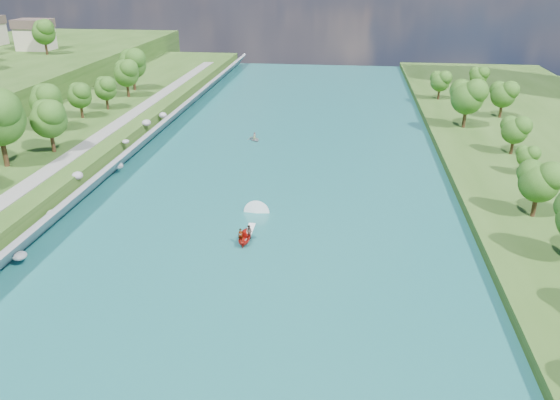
# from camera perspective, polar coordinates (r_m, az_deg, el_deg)

# --- Properties ---
(ground) EXTENTS (260.00, 260.00, 0.00)m
(ground) POSITION_cam_1_polar(r_m,az_deg,el_deg) (58.66, -4.81, -9.30)
(ground) COLOR #2D5119
(ground) RESTS_ON ground
(river_water) EXTENTS (55.00, 240.00, 0.10)m
(river_water) POSITION_cam_1_polar(r_m,az_deg,el_deg) (75.91, -1.77, -1.16)
(river_water) COLOR #1B6168
(river_water) RESTS_ON ground
(ridge_west) EXTENTS (60.00, 120.00, 9.00)m
(ridge_west) POSITION_cam_1_polar(r_m,az_deg,el_deg) (173.09, -26.23, 12.11)
(ridge_west) COLOR #2D5119
(ridge_west) RESTS_ON ground
(riprap_bank) EXTENTS (5.31, 236.00, 4.63)m
(riprap_bank) POSITION_cam_1_polar(r_m,az_deg,el_deg) (82.62, -19.86, 0.82)
(riprap_bank) COLOR slate
(riprap_bank) RESTS_ON ground
(riverside_path) EXTENTS (3.00, 200.00, 0.10)m
(riverside_path) POSITION_cam_1_polar(r_m,az_deg,el_deg) (85.57, -23.86, 2.21)
(riverside_path) COLOR gray
(riverside_path) RESTS_ON berm_west
(trees_east) EXTENTS (15.85, 140.60, 11.48)m
(trees_east) POSITION_cam_1_polar(r_m,az_deg,el_deg) (82.39, 25.68, 3.18)
(trees_east) COLOR #264A13
(trees_east) RESTS_ON berm_east
(trees_ridge) EXTENTS (16.27, 43.50, 10.80)m
(trees_ridge) POSITION_cam_1_polar(r_m,az_deg,el_deg) (160.80, -26.33, 14.87)
(trees_ridge) COLOR #264A13
(trees_ridge) RESTS_ON ridge_west
(motorboat) EXTENTS (3.60, 18.59, 2.15)m
(motorboat) POSITION_cam_1_polar(r_m,az_deg,el_deg) (68.96, -3.39, -3.25)
(motorboat) COLOR #AF150E
(motorboat) RESTS_ON river_water
(raft) EXTENTS (3.48, 3.71, 1.56)m
(raft) POSITION_cam_1_polar(r_m,az_deg,el_deg) (106.64, -2.67, 6.43)
(raft) COLOR gray
(raft) RESTS_ON river_water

